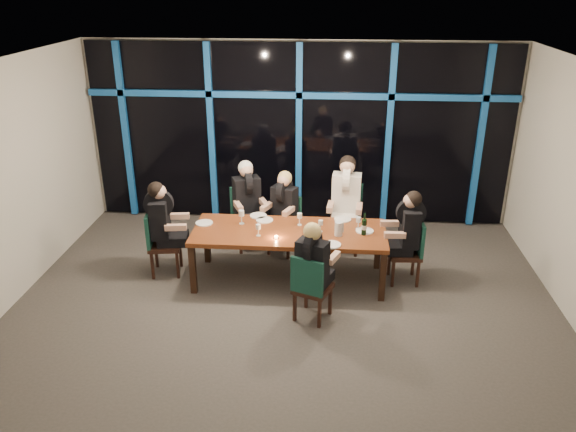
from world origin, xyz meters
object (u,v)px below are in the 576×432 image
(chair_far_left, at_px, (246,214))
(diner_end_right, at_px, (407,224))
(chair_end_left, at_px, (159,239))
(chair_end_right, at_px, (411,248))
(water_pitcher, at_px, (339,229))
(dining_table, at_px, (289,235))
(chair_far_right, at_px, (346,214))
(diner_far_mid, at_px, (283,201))
(diner_near_mid, at_px, (313,256))
(diner_far_left, at_px, (247,193))
(diner_far_right, at_px, (346,191))
(chair_near_mid, at_px, (310,285))
(diner_end_left, at_px, (162,215))
(wine_bottle, at_px, (364,227))
(chair_far_mid, at_px, (286,221))

(chair_far_left, xyz_separation_m, diner_end_right, (2.31, -0.95, 0.34))
(chair_end_left, xyz_separation_m, chair_end_right, (3.48, 0.04, -0.02))
(water_pitcher, bearing_deg, dining_table, 147.11)
(chair_far_right, bearing_deg, diner_far_mid, -160.07)
(chair_end_right, height_order, diner_near_mid, diner_near_mid)
(chair_end_right, relative_size, diner_far_left, 0.98)
(diner_far_right, bearing_deg, chair_near_mid, -97.36)
(chair_end_left, xyz_separation_m, diner_end_left, (0.08, 0.01, 0.37))
(diner_far_right, bearing_deg, diner_far_left, -174.17)
(diner_far_left, xyz_separation_m, diner_near_mid, (1.07, -1.89, -0.06))
(wine_bottle, bearing_deg, chair_far_mid, 139.69)
(chair_far_right, bearing_deg, chair_end_right, -43.01)
(chair_end_left, relative_size, diner_far_left, 1.01)
(chair_far_right, bearing_deg, diner_far_right, -90.00)
(wine_bottle, bearing_deg, diner_end_right, 13.38)
(wine_bottle, bearing_deg, dining_table, 177.25)
(chair_far_left, xyz_separation_m, diner_end_left, (-1.01, -0.98, 0.36))
(dining_table, distance_m, chair_far_mid, 0.92)
(wine_bottle, bearing_deg, chair_far_left, 147.78)
(chair_far_left, bearing_deg, chair_near_mid, -86.40)
(dining_table, distance_m, chair_near_mid, 1.06)
(chair_near_mid, bearing_deg, chair_far_mid, -54.28)
(chair_end_left, height_order, wine_bottle, wine_bottle)
(diner_far_mid, bearing_deg, chair_near_mid, -52.14)
(diner_end_left, relative_size, diner_near_mid, 1.05)
(diner_far_right, bearing_deg, chair_far_right, 90.00)
(chair_near_mid, xyz_separation_m, diner_far_left, (-1.04, 1.96, 0.41))
(chair_end_left, xyz_separation_m, chair_near_mid, (2.16, -1.05, -0.03))
(wine_bottle, relative_size, water_pitcher, 1.54)
(chair_far_mid, distance_m, diner_far_left, 0.72)
(diner_far_left, height_order, water_pitcher, diner_far_left)
(chair_far_left, distance_m, chair_far_right, 1.52)
(chair_end_right, bearing_deg, wine_bottle, -81.48)
(chair_end_right, distance_m, diner_end_right, 0.37)
(chair_end_left, xyz_separation_m, water_pitcher, (2.49, -0.16, 0.33))
(diner_far_right, xyz_separation_m, diner_end_right, (0.80, -0.89, -0.11))
(diner_near_mid, bearing_deg, chair_end_right, -119.53)
(chair_far_mid, bearing_deg, diner_end_right, -2.38)
(diner_far_mid, height_order, diner_end_right, diner_end_right)
(chair_end_right, distance_m, diner_far_mid, 1.97)
(diner_far_left, bearing_deg, chair_end_left, -164.90)
(chair_end_left, height_order, diner_far_mid, diner_far_mid)
(diner_near_mid, distance_m, water_pitcher, 0.87)
(chair_far_left, xyz_separation_m, chair_far_mid, (0.62, -0.15, -0.04))
(chair_far_left, xyz_separation_m, diner_far_right, (1.51, -0.06, 0.44))
(chair_far_right, xyz_separation_m, diner_far_left, (-1.49, -0.10, 0.34))
(chair_far_left, relative_size, chair_far_mid, 1.08)
(diner_far_right, distance_m, wine_bottle, 1.06)
(chair_far_left, height_order, chair_far_right, chair_far_right)
(chair_far_right, height_order, chair_end_right, chair_far_right)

